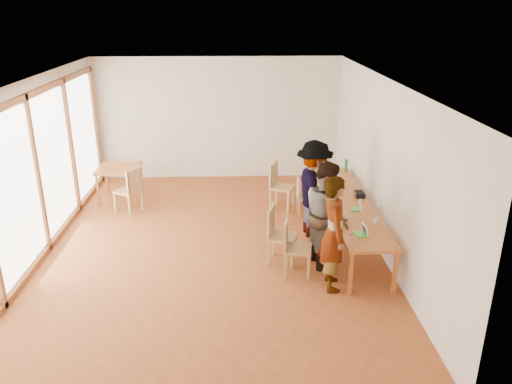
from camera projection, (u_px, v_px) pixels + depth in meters
The scene contains 25 objects.
ground at pixel (213, 247), 9.09m from camera, with size 8.00×8.00×0.00m, color brown.
wall_back at pixel (218, 119), 12.30m from camera, with size 6.00×0.10×3.00m, color beige.
wall_front at pixel (189, 296), 4.82m from camera, with size 6.00×0.10×3.00m, color beige.
wall_right at pixel (383, 167), 8.67m from camera, with size 0.10×8.00×3.00m, color beige.
window_wall at pixel (35, 171), 8.46m from camera, with size 0.10×8.00×3.00m, color white.
ceiling at pixel (207, 79), 8.03m from camera, with size 6.00×8.00×0.04m, color white.
communal_table at pixel (348, 204), 9.20m from camera, with size 0.80×4.00×0.75m.
side_table at pixel (119, 171), 11.13m from camera, with size 0.90×0.90×0.75m.
chair_near at pixel (277, 229), 8.39m from camera, with size 0.57×0.57×0.52m.
chair_mid at pixel (292, 241), 8.03m from camera, with size 0.50×0.50×0.50m.
chair_far at pixel (278, 181), 10.68m from camera, with size 0.61×0.61×0.53m.
chair_empty at pixel (302, 192), 10.37m from camera, with size 0.38×0.38×0.43m.
chair_spare at pixel (131, 186), 10.40m from camera, with size 0.63×0.63×0.52m.
person_near at pixel (334, 233), 7.52m from camera, with size 0.67×0.44×1.83m, color gray.
person_mid at pixel (326, 214), 8.27m from camera, with size 0.87×0.68×1.79m, color gray.
person_far at pixel (314, 189), 9.29m from camera, with size 1.19×0.69×1.85m, color gray.
laptop_near at pixel (362, 232), 7.83m from camera, with size 0.21×0.23×0.18m.
laptop_mid at pixel (358, 207), 8.77m from camera, with size 0.25×0.26×0.18m.
laptop_far at pixel (336, 180), 10.13m from camera, with size 0.27×0.29×0.21m.
yellow_mug at pixel (357, 194), 9.42m from camera, with size 0.11×0.11×0.09m, color yellow.
green_bottle at pixel (346, 166), 10.74m from camera, with size 0.07×0.07×0.28m, color #1B6E32.
clear_glass at pixel (375, 221), 8.23m from camera, with size 0.07×0.07×0.09m, color silver.
condiment_cup at pixel (341, 182), 10.07m from camera, with size 0.08×0.08×0.06m, color white.
pink_phone at pixel (351, 234), 7.87m from camera, with size 0.05×0.10×0.01m, color #B8345C.
black_pouch at pixel (360, 194), 9.39m from camera, with size 0.16×0.26×0.09m, color black.
Camera 1 is at (0.49, -8.18, 4.15)m, focal length 35.00 mm.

